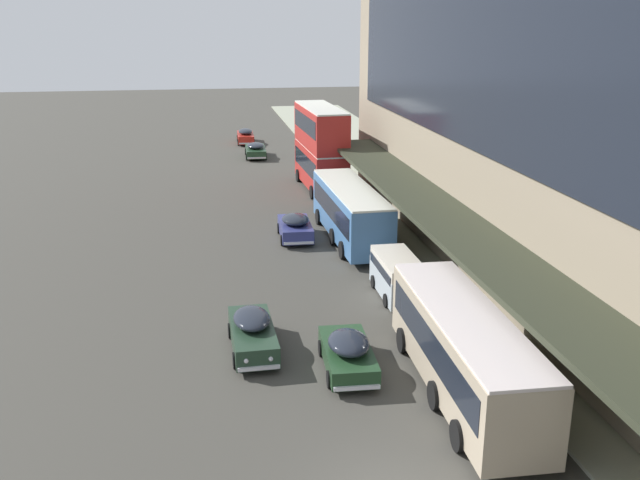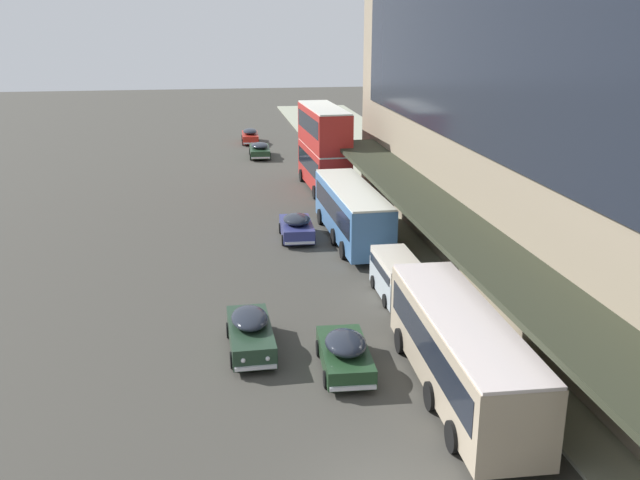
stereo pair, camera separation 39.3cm
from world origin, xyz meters
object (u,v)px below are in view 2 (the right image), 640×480
at_px(vw_van, 397,274).
at_px(transit_bus_kerbside_far, 324,146).
at_px(transit_bus_kerbside_front, 461,349).
at_px(sedan_far_back, 260,150).
at_px(sedan_second_mid, 250,136).
at_px(sedan_lead_near, 250,332).
at_px(sedan_lead_mid, 297,227).
at_px(sedan_oncoming_rear, 345,352).
at_px(transit_bus_kerbside_rear, 352,210).

bearing_deg(vw_van, transit_bus_kerbside_far, 89.78).
bearing_deg(transit_bus_kerbside_far, transit_bus_kerbside_front, -90.60).
height_order(transit_bus_kerbside_front, sedan_far_back, transit_bus_kerbside_front).
bearing_deg(sedan_second_mid, sedan_lead_near, -93.59).
height_order(transit_bus_kerbside_front, sedan_lead_mid, transit_bus_kerbside_front).
xyz_separation_m(sedan_far_back, sedan_lead_near, (-3.49, -41.21, 0.07)).
xyz_separation_m(sedan_oncoming_rear, sedan_lead_near, (-3.42, 2.32, 0.03)).
bearing_deg(sedan_lead_near, sedan_far_back, 85.15).
relative_size(sedan_lead_mid, vw_van, 0.95).
relative_size(transit_bus_kerbside_rear, sedan_oncoming_rear, 2.48).
bearing_deg(sedan_far_back, transit_bus_kerbside_front, -85.57).
relative_size(sedan_far_back, sedan_second_mid, 0.99).
relative_size(transit_bus_kerbside_front, sedan_lead_near, 2.27).
xyz_separation_m(transit_bus_kerbside_far, sedan_lead_near, (-7.39, -27.13, -2.65)).
distance_m(transit_bus_kerbside_front, sedan_lead_near, 8.59).
height_order(transit_bus_kerbside_rear, sedan_lead_mid, transit_bus_kerbside_rear).
bearing_deg(sedan_lead_mid, sedan_second_mid, 91.01).
relative_size(transit_bus_kerbside_far, vw_van, 2.04).
xyz_separation_m(sedan_oncoming_rear, vw_van, (3.89, 7.11, 0.34)).
relative_size(sedan_far_back, sedan_lead_near, 1.03).
xyz_separation_m(sedan_lead_mid, sedan_lead_near, (-3.71, -14.63, 0.01)).
bearing_deg(sedan_oncoming_rear, sedan_lead_near, 145.82).
height_order(sedan_far_back, sedan_lead_mid, sedan_lead_mid).
height_order(transit_bus_kerbside_front, vw_van, transit_bus_kerbside_front).
distance_m(sedan_far_back, vw_van, 36.63).
xyz_separation_m(transit_bus_kerbside_rear, sedan_second_mid, (-3.86, 35.46, -1.09)).
height_order(transit_bus_kerbside_far, sedan_second_mid, transit_bus_kerbside_far).
height_order(sedan_second_mid, vw_van, vw_van).
bearing_deg(sedan_far_back, sedan_lead_near, -94.85).
relative_size(transit_bus_kerbside_rear, transit_bus_kerbside_far, 1.18).
xyz_separation_m(sedan_oncoming_rear, sedan_lead_mid, (0.29, 16.95, 0.02)).
xyz_separation_m(sedan_oncoming_rear, sedan_far_back, (0.07, 43.53, -0.04)).
relative_size(transit_bus_kerbside_front, transit_bus_kerbside_rear, 0.98).
distance_m(sedan_oncoming_rear, sedan_second_mid, 51.70).
bearing_deg(sedan_lead_near, sedan_second_mid, 86.41).
xyz_separation_m(sedan_oncoming_rear, sedan_second_mid, (-0.32, 51.70, 0.02)).
distance_m(transit_bus_kerbside_rear, sedan_far_back, 27.53).
bearing_deg(sedan_lead_mid, sedan_oncoming_rear, -90.98).
xyz_separation_m(transit_bus_kerbside_rear, vw_van, (0.35, -9.14, -0.76)).
bearing_deg(transit_bus_kerbside_rear, vw_van, -87.78).
bearing_deg(sedan_lead_near, sedan_oncoming_rear, -34.18).
height_order(transit_bus_kerbside_far, sedan_oncoming_rear, transit_bus_kerbside_far).
xyz_separation_m(transit_bus_kerbside_rear, sedan_far_back, (-3.46, 27.29, -1.15)).
relative_size(transit_bus_kerbside_front, sedan_far_back, 2.21).
distance_m(sedan_oncoming_rear, vw_van, 8.11).
bearing_deg(transit_bus_kerbside_far, sedan_far_back, 105.49).
relative_size(transit_bus_kerbside_front, sedan_second_mid, 2.18).
bearing_deg(transit_bus_kerbside_front, transit_bus_kerbside_far, 89.40).
bearing_deg(transit_bus_kerbside_far, sedan_second_mid, 100.93).
xyz_separation_m(transit_bus_kerbside_far, vw_van, (-0.08, -22.35, -2.33)).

